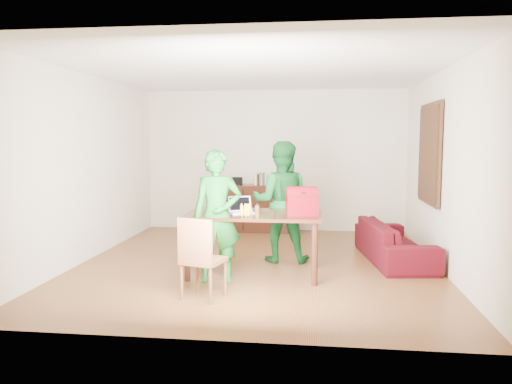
# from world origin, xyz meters

# --- Properties ---
(room) EXTENTS (5.20, 5.70, 2.90)m
(room) POSITION_xyz_m (0.01, 0.13, 1.31)
(room) COLOR #4A2712
(room) RESTS_ON ground
(table) EXTENTS (1.74, 0.98, 0.81)m
(table) POSITION_xyz_m (0.02, -0.56, 0.71)
(table) COLOR black
(table) RESTS_ON ground
(chair) EXTENTS (0.51, 0.50, 0.92)m
(chair) POSITION_xyz_m (-0.42, -1.61, 0.27)
(chair) COLOR brown
(chair) RESTS_ON ground
(person_near) EXTENTS (0.66, 0.49, 1.64)m
(person_near) POSITION_xyz_m (-0.39, -0.92, 0.82)
(person_near) COLOR #15621C
(person_near) RESTS_ON ground
(person_far) EXTENTS (0.85, 0.66, 1.73)m
(person_far) POSITION_xyz_m (0.31, 0.23, 0.87)
(person_far) COLOR #12531F
(person_far) RESTS_ON ground
(laptop) EXTENTS (0.36, 0.31, 0.21)m
(laptop) POSITION_xyz_m (-0.13, -0.61, 0.85)
(laptop) COLOR white
(laptop) RESTS_ON table
(bananas) EXTENTS (0.18, 0.12, 0.06)m
(bananas) POSITION_xyz_m (-0.05, -0.88, 0.84)
(bananas) COLOR gold
(bananas) RESTS_ON table
(bottle) EXTENTS (0.06, 0.06, 0.16)m
(bottle) POSITION_xyz_m (0.10, -0.89, 0.89)
(bottle) COLOR #543113
(bottle) RESTS_ON table
(red_bag) EXTENTS (0.42, 0.29, 0.28)m
(red_bag) POSITION_xyz_m (0.63, -0.68, 0.95)
(red_bag) COLOR maroon
(red_bag) RESTS_ON table
(sofa) EXTENTS (1.00, 2.01, 0.56)m
(sofa) POSITION_xyz_m (1.95, 0.43, 0.28)
(sofa) COLOR #370709
(sofa) RESTS_ON ground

